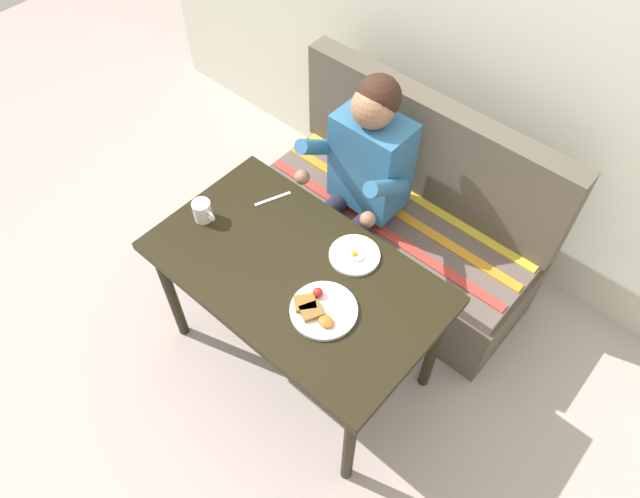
% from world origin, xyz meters
% --- Properties ---
extents(ground_plane, '(8.00, 8.00, 0.00)m').
position_xyz_m(ground_plane, '(0.00, 0.00, 0.00)').
color(ground_plane, '#B2A19A').
extents(back_wall, '(4.40, 0.10, 2.60)m').
position_xyz_m(back_wall, '(0.00, 1.27, 1.30)').
color(back_wall, beige).
rests_on(back_wall, ground).
extents(table, '(1.20, 0.70, 0.73)m').
position_xyz_m(table, '(0.00, 0.00, 0.65)').
color(table, black).
rests_on(table, ground).
extents(couch, '(1.44, 0.56, 1.00)m').
position_xyz_m(couch, '(0.00, 0.76, 0.33)').
color(couch, brown).
rests_on(couch, ground).
extents(person, '(0.45, 0.61, 1.21)m').
position_xyz_m(person, '(-0.14, 0.59, 0.74)').
color(person, teal).
rests_on(person, ground).
extents(plate_breakfast, '(0.26, 0.26, 0.05)m').
position_xyz_m(plate_breakfast, '(0.21, -0.08, 0.74)').
color(plate_breakfast, white).
rests_on(plate_breakfast, table).
extents(plate_eggs, '(0.21, 0.21, 0.04)m').
position_xyz_m(plate_eggs, '(0.13, 0.21, 0.74)').
color(plate_eggs, white).
rests_on(plate_eggs, table).
extents(coffee_mug, '(0.12, 0.08, 0.09)m').
position_xyz_m(coffee_mug, '(-0.48, -0.06, 0.78)').
color(coffee_mug, white).
rests_on(coffee_mug, table).
extents(fork, '(0.08, 0.16, 0.00)m').
position_xyz_m(fork, '(-0.33, 0.21, 0.73)').
color(fork, silver).
rests_on(fork, table).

